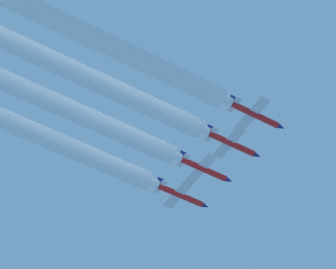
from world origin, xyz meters
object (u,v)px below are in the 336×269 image
Objects in this scene: jet_inner_left at (205,170)px; jet_inner_right at (256,115)px; jet_far_left at (182,196)px; jet_center at (233,144)px.

jet_inner_left reaches higher than jet_inner_right.
jet_inner_right is (27.30, 0.01, -0.49)m from jet_far_left.
jet_center is at bearing 2.13° from jet_far_left.
jet_inner_left is at bearing 179.86° from jet_inner_right.
jet_far_left is 8.90m from jet_inner_left.
jet_inner_left reaches higher than jet_center.
jet_far_left is 27.30m from jet_inner_right.
jet_center reaches higher than jet_inner_right.
jet_inner_left is at bearing 0.35° from jet_far_left.
jet_inner_right is at bearing -4.19° from jet_center.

